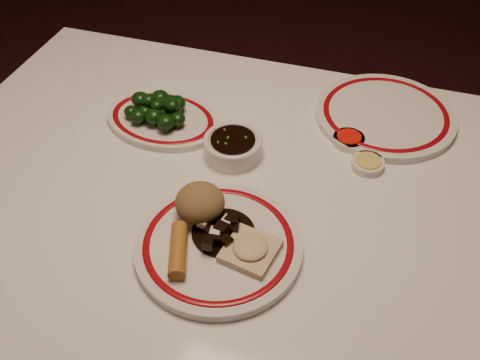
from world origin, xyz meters
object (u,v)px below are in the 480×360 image
Objects in this scene: main_plate at (218,245)px; spring_roll at (178,250)px; broccoli_pile at (160,108)px; stirfry_heap at (222,229)px; soy_bowl at (233,147)px; dining_table at (223,219)px; fried_wonton at (250,249)px; broccoli_plate at (163,120)px; rice_mound at (200,203)px.

spring_roll is (-0.05, -0.04, 0.02)m from main_plate.
main_plate is at bearing -51.76° from broccoli_pile.
main_plate is 3.62× the size of spring_roll.
spring_roll is 0.95× the size of stirfry_heap.
dining_table is at bearing -85.64° from soy_bowl.
broccoli_pile reaches higher than spring_roll.
spring_roll is at bearing -92.75° from dining_table.
fried_wonton is 0.83× the size of soy_bowl.
stirfry_heap reaches higher than fried_wonton.
broccoli_pile is (-0.28, 0.29, 0.01)m from fried_wonton.
fried_wonton is (0.10, -0.15, 0.12)m from dining_table.
stirfry_heap is 0.35m from broccoli_plate.
soy_bowl reaches higher than broccoli_plate.
dining_table is 8.86× the size of broccoli_pile.
stirfry_heap is at bearing -76.93° from soy_bowl.
fried_wonton is 0.35× the size of broccoli_plate.
rice_mound is 0.75× the size of soy_bowl.
stirfry_heap is at bearing 32.82° from spring_roll.
broccoli_pile is (-0.17, 0.33, 0.01)m from spring_roll.
spring_roll is 0.12m from fried_wonton.
rice_mound is (-0.05, 0.05, 0.04)m from main_plate.
spring_roll is at bearing -91.85° from rice_mound.
main_plate is at bearing 173.86° from fried_wonton.
spring_roll is 0.37× the size of broccoli_plate.
rice_mound is 0.30m from broccoli_plate.
stirfry_heap is (-0.00, 0.02, 0.02)m from main_plate.
broccoli_plate is 2.39× the size of soy_bowl.
spring_roll reaches higher than soy_bowl.
stirfry_heap is at bearing -49.71° from broccoli_pile.
main_plate is (0.04, -0.14, 0.10)m from dining_table.
broccoli_pile is 1.19× the size of soy_bowl.
fried_wonton is 0.06m from stirfry_heap.
broccoli_pile is at bearing 130.29° from stirfry_heap.
dining_table is 10.51× the size of soy_bowl.
rice_mound reaches higher than main_plate.
spring_roll is (-0.00, -0.09, -0.02)m from rice_mound.
broccoli_pile is (-0.00, 0.00, 0.03)m from broccoli_plate.
main_plate is 0.06m from fried_wonton.
rice_mound reaches higher than soy_bowl.
rice_mound is 0.80× the size of stirfry_heap.
dining_table is 0.22m from fried_wonton.
rice_mound is at bearing -53.74° from broccoli_plate.
broccoli_plate is (-0.22, 0.27, -0.02)m from stirfry_heap.
broccoli_plate is (-0.28, 0.29, -0.02)m from fried_wonton.
spring_roll reaches higher than broccoli_plate.
main_plate is 0.37m from broccoli_pile.
main_plate is at bearing -44.92° from rice_mound.
main_plate is 3.45× the size of stirfry_heap.
spring_roll is 1.08× the size of fried_wonton.
fried_wonton is at bearing -46.01° from broccoli_pile.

